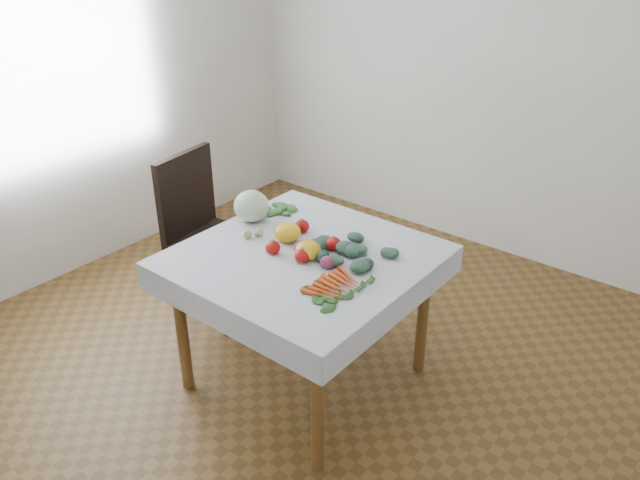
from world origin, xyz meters
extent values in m
plane|color=brown|center=(0.00, 0.00, 0.00)|extent=(4.00, 4.00, 0.00)
cube|color=white|center=(0.00, 2.00, 1.35)|extent=(4.00, 0.04, 2.70)
cube|color=white|center=(-2.00, 0.00, 1.35)|extent=(0.04, 4.00, 2.70)
cube|color=brown|center=(0.00, 0.00, 0.73)|extent=(1.00, 1.00, 0.04)
cylinder|color=brown|center=(-0.44, -0.44, 0.35)|extent=(0.06, 0.06, 0.71)
cylinder|color=brown|center=(0.44, -0.44, 0.35)|extent=(0.06, 0.06, 0.71)
cylinder|color=brown|center=(-0.44, 0.44, 0.35)|extent=(0.06, 0.06, 0.71)
cylinder|color=brown|center=(0.44, 0.44, 0.35)|extent=(0.06, 0.06, 0.71)
cube|color=white|center=(0.00, 0.00, 0.75)|extent=(1.12, 1.12, 0.01)
cube|color=black|center=(-0.82, 0.16, 0.48)|extent=(0.51, 0.51, 0.04)
cube|color=black|center=(-1.02, 0.13, 0.75)|extent=(0.11, 0.45, 0.50)
cylinder|color=black|center=(-0.98, -0.06, 0.23)|extent=(0.04, 0.04, 0.46)
cylinder|color=black|center=(-0.60, 0.00, 0.23)|extent=(0.04, 0.04, 0.46)
cylinder|color=black|center=(-1.04, 0.33, 0.23)|extent=(0.04, 0.04, 0.46)
cylinder|color=black|center=(-0.66, 0.38, 0.23)|extent=(0.04, 0.04, 0.46)
ellipsoid|color=silver|center=(-0.46, 0.11, 0.84)|extent=(0.21, 0.21, 0.17)
ellipsoid|color=#AC0B0B|center=(-0.16, 0.17, 0.79)|extent=(0.08, 0.08, 0.07)
ellipsoid|color=#AC0B0B|center=(-0.12, -0.09, 0.79)|extent=(0.09, 0.09, 0.07)
ellipsoid|color=#AC0B0B|center=(0.08, 0.13, 0.79)|extent=(0.10, 0.10, 0.07)
ellipsoid|color=#AC0B0B|center=(0.05, -0.06, 0.79)|extent=(0.09, 0.09, 0.07)
ellipsoid|color=yellow|center=(-0.15, 0.05, 0.80)|extent=(0.15, 0.15, 0.09)
ellipsoid|color=yellow|center=(0.04, -0.02, 0.80)|extent=(0.13, 0.13, 0.09)
ellipsoid|color=#5F1B38|center=(0.00, -0.01, 0.79)|extent=(0.11, 0.11, 0.07)
ellipsoid|color=#5F1B38|center=(0.17, -0.03, 0.79)|extent=(0.07, 0.07, 0.06)
ellipsoid|color=#B9DB7E|center=(-0.30, -0.03, 0.78)|extent=(0.05, 0.05, 0.04)
ellipsoid|color=#B9DB7E|center=(-0.34, -0.02, 0.78)|extent=(0.05, 0.05, 0.04)
ellipsoid|color=#B9DB7E|center=(-0.29, -0.07, 0.78)|extent=(0.05, 0.05, 0.04)
cone|color=#F5571B|center=(0.31, -0.05, 0.77)|extent=(0.18, 0.09, 0.03)
cone|color=#F5571B|center=(0.31, -0.08, 0.77)|extent=(0.18, 0.08, 0.03)
cone|color=#F5571B|center=(0.31, -0.11, 0.77)|extent=(0.18, 0.06, 0.03)
cone|color=#F5571B|center=(0.31, -0.14, 0.77)|extent=(0.18, 0.05, 0.03)
cone|color=#F5571B|center=(0.31, -0.16, 0.77)|extent=(0.18, 0.03, 0.03)
cone|color=#F5571B|center=(0.31, -0.19, 0.77)|extent=(0.18, 0.04, 0.03)
cone|color=#F5571B|center=(0.31, -0.22, 0.77)|extent=(0.18, 0.05, 0.03)
cone|color=#F5571B|center=(0.31, -0.25, 0.77)|extent=(0.18, 0.07, 0.03)
ellipsoid|color=#355844|center=(0.22, 0.12, 0.78)|extent=(0.08, 0.08, 0.05)
ellipsoid|color=#355844|center=(0.17, 0.15, 0.78)|extent=(0.08, 0.08, 0.05)
ellipsoid|color=#355844|center=(0.18, 0.09, 0.78)|extent=(0.08, 0.08, 0.05)
ellipsoid|color=#355844|center=(0.24, 0.16, 0.78)|extent=(0.08, 0.08, 0.05)
ellipsoid|color=#355844|center=(0.12, 0.13, 0.78)|extent=(0.08, 0.08, 0.05)
ellipsoid|color=#355844|center=(0.25, 0.08, 0.78)|extent=(0.08, 0.08, 0.05)
ellipsoid|color=#355844|center=(0.19, 0.20, 0.78)|extent=(0.08, 0.08, 0.05)
ellipsoid|color=#355844|center=(0.12, 0.06, 0.78)|extent=(0.08, 0.08, 0.05)
ellipsoid|color=#355844|center=(0.31, 0.14, 0.78)|extent=(0.08, 0.08, 0.05)
ellipsoid|color=#355844|center=(0.09, 0.19, 0.78)|extent=(0.08, 0.08, 0.05)
ellipsoid|color=#355844|center=(0.22, 0.02, 0.78)|extent=(0.08, 0.08, 0.05)
ellipsoid|color=#355844|center=(0.27, 0.23, 0.78)|extent=(0.08, 0.08, 0.05)
ellipsoid|color=#355844|center=(0.04, 0.09, 0.78)|extent=(0.08, 0.08, 0.05)
ellipsoid|color=#355844|center=(0.35, 0.06, 0.78)|extent=(0.08, 0.08, 0.05)
ellipsoid|color=#245019|center=(0.31, -0.24, 0.76)|extent=(0.06, 0.04, 0.01)
ellipsoid|color=#245019|center=(0.28, -0.22, 0.76)|extent=(0.06, 0.04, 0.01)
ellipsoid|color=#245019|center=(0.29, -0.27, 0.76)|extent=(0.06, 0.04, 0.01)
ellipsoid|color=#245019|center=(0.33, -0.22, 0.76)|extent=(0.06, 0.04, 0.01)
ellipsoid|color=#245019|center=(0.25, -0.24, 0.76)|extent=(0.06, 0.04, 0.01)
ellipsoid|color=#245019|center=(0.33, -0.27, 0.76)|extent=(0.06, 0.04, 0.01)
ellipsoid|color=#245019|center=(0.30, -0.19, 0.76)|extent=(0.06, 0.04, 0.01)
ellipsoid|color=#245019|center=(0.25, -0.28, 0.76)|extent=(0.06, 0.04, 0.01)
ellipsoid|color=#245019|center=(0.37, -0.23, 0.76)|extent=(0.06, 0.04, 0.01)
ellipsoid|color=#245019|center=(0.23, -0.20, 0.76)|extent=(0.06, 0.04, 0.01)
ellipsoid|color=#245019|center=(0.31, -0.31, 0.76)|extent=(0.06, 0.04, 0.01)
ellipsoid|color=#245019|center=(0.35, -0.17, 0.76)|extent=(0.06, 0.04, 0.01)
ellipsoid|color=#245019|center=(0.20, -0.26, 0.76)|extent=(0.06, 0.04, 0.01)
ellipsoid|color=#245019|center=(0.40, -0.28, 0.76)|extent=(0.06, 0.04, 0.01)
ellipsoid|color=#245019|center=(0.26, -0.15, 0.76)|extent=(0.06, 0.04, 0.01)
ellipsoid|color=#447D39|center=(-0.40, 0.29, 0.77)|extent=(0.05, 0.05, 0.02)
ellipsoid|color=#447D39|center=(-0.44, 0.30, 0.77)|extent=(0.05, 0.05, 0.02)
ellipsoid|color=#447D39|center=(-0.42, 0.27, 0.77)|extent=(0.05, 0.05, 0.02)
ellipsoid|color=#447D39|center=(-0.40, 0.31, 0.77)|extent=(0.05, 0.05, 0.02)
ellipsoid|color=#447D39|center=(-0.46, 0.28, 0.77)|extent=(0.05, 0.05, 0.02)
ellipsoid|color=#447D39|center=(-0.38, 0.27, 0.77)|extent=(0.05, 0.05, 0.02)
ellipsoid|color=#447D39|center=(-0.43, 0.33, 0.77)|extent=(0.05, 0.05, 0.02)
ellipsoid|color=#447D39|center=(-0.45, 0.24, 0.77)|extent=(0.05, 0.05, 0.02)
ellipsoid|color=#447D39|center=(-0.35, 0.31, 0.77)|extent=(0.05, 0.05, 0.02)
ellipsoid|color=#447D39|center=(-0.49, 0.31, 0.77)|extent=(0.05, 0.05, 0.02)
ellipsoid|color=#447D39|center=(-0.38, 0.23, 0.77)|extent=(0.05, 0.05, 0.02)
ellipsoid|color=#447D39|center=(-0.39, 0.36, 0.77)|extent=(0.05, 0.05, 0.02)
ellipsoid|color=#447D39|center=(-0.50, 0.25, 0.77)|extent=(0.05, 0.05, 0.02)
ellipsoid|color=#447D39|center=(-0.32, 0.27, 0.77)|extent=(0.05, 0.05, 0.02)
camera|label=1|loc=(1.71, -2.01, 2.22)|focal=35.00mm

